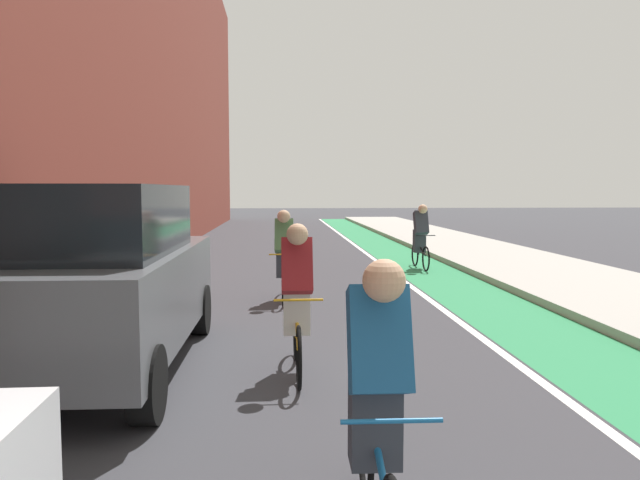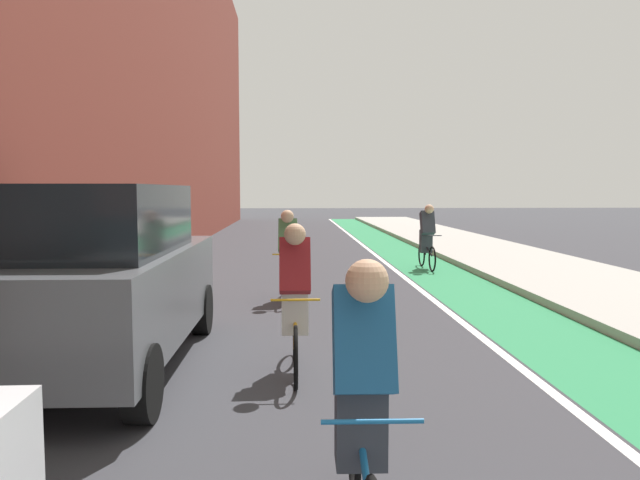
{
  "view_description": "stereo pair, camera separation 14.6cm",
  "coord_description": "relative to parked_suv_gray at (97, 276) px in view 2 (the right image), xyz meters",
  "views": [
    {
      "loc": [
        -0.67,
        2.09,
        1.93
      ],
      "look_at": [
        -0.19,
        9.36,
        1.33
      ],
      "focal_mm": 34.15,
      "sensor_mm": 36.0,
      "label": 1
    },
    {
      "loc": [
        -0.52,
        2.08,
        1.93
      ],
      "look_at": [
        -0.19,
        9.36,
        1.33
      ],
      "focal_mm": 34.15,
      "sensor_mm": 36.0,
      "label": 2
    }
  ],
  "objects": [
    {
      "name": "cyclist_lead",
      "position": [
        2.45,
        -3.3,
        -0.17
      ],
      "size": [
        0.48,
        1.66,
        1.58
      ],
      "color": "black",
      "rests_on": "ground"
    },
    {
      "name": "cyclist_far",
      "position": [
        5.36,
        8.16,
        -0.21
      ],
      "size": [
        0.48,
        1.66,
        1.58
      ],
      "color": "black",
      "rests_on": "ground"
    },
    {
      "name": "sidewalk_right",
      "position": [
        7.97,
        11.63,
        -0.95
      ],
      "size": [
        3.43,
        44.42,
        0.14
      ],
      "primitive_type": "cube",
      "color": "#A8A59E",
      "rests_on": "ground"
    },
    {
      "name": "bike_lane_paint",
      "position": [
        5.45,
        11.63,
        -1.01
      ],
      "size": [
        1.6,
        44.42,
        0.0
      ],
      "primitive_type": "cube",
      "color": "#2D8451",
      "rests_on": "ground"
    },
    {
      "name": "building_facade_left",
      "position": [
        -2.85,
        11.62,
        5.45
      ],
      "size": [
        4.15,
        44.42,
        12.93
      ],
      "color": "brown",
      "rests_on": "ground"
    },
    {
      "name": "parked_suv_gray",
      "position": [
        0.0,
        0.0,
        0.0
      ],
      "size": [
        1.93,
        4.26,
        1.98
      ],
      "color": "#595B60",
      "rests_on": "ground"
    },
    {
      "name": "ground_plane",
      "position": [
        2.6,
        9.63,
        -1.02
      ],
      "size": [
        97.72,
        97.72,
        0.0
      ],
      "primitive_type": "plane",
      "color": "#38383D"
    },
    {
      "name": "cyclist_mid",
      "position": [
        2.1,
        -0.2,
        -0.17
      ],
      "size": [
        0.48,
        1.68,
        1.59
      ],
      "color": "black",
      "rests_on": "ground"
    },
    {
      "name": "lane_divider_stripe",
      "position": [
        4.55,
        11.63,
        -1.01
      ],
      "size": [
        0.12,
        44.42,
        0.0
      ],
      "primitive_type": "cube",
      "color": "white",
      "rests_on": "ground"
    },
    {
      "name": "cyclist_trailing",
      "position": [
        2.0,
        4.03,
        -0.17
      ],
      "size": [
        0.48,
        1.67,
        1.59
      ],
      "color": "black",
      "rests_on": "ground"
    }
  ]
}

